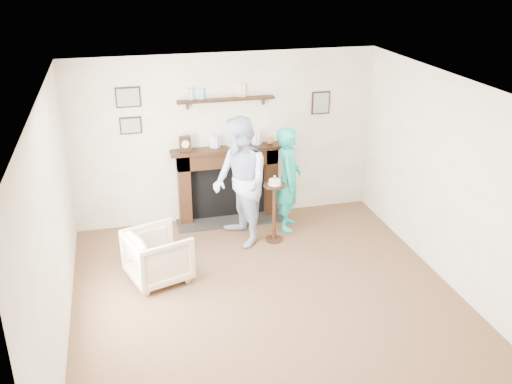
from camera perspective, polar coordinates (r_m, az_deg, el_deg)
ground at (r=6.75m, az=1.48°, el=-11.22°), size 5.00×5.00×0.00m
room_shell at (r=6.61m, az=-0.00°, el=3.83°), size 4.54×5.02×2.52m
armchair at (r=7.33m, az=-9.60°, el=-8.52°), size 0.89×0.88×0.65m
man at (r=8.10m, az=-1.51°, el=-4.94°), size 0.84×0.99×1.80m
woman at (r=8.52m, az=3.14°, el=-3.48°), size 0.54×0.65×1.53m
pedestal_table at (r=7.87m, az=1.85°, el=-0.91°), size 0.31×0.31×0.98m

